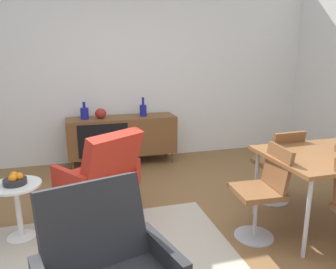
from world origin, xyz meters
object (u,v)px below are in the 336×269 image
Objects in this scene: vase_sculptural_dark at (101,113)px; dining_chair_back_left at (279,163)px; lounge_chair_red at (102,176)px; sideboard at (122,135)px; side_table_round at (18,205)px; vase_ceramic_small at (85,113)px; dining_chair_near_window at (263,189)px; vase_cobalt at (143,110)px; fruit_bowl at (15,180)px.

vase_sculptural_dark is 0.19× the size of dining_chair_back_left.
lounge_chair_red is (-0.14, -1.66, -0.33)m from vase_sculptural_dark.
sideboard is 2.16m from side_table_round.
vase_ceramic_small reaches higher than dining_chair_back_left.
sideboard reaches higher than side_table_round.
side_table_round is (-0.68, -1.79, -0.49)m from vase_ceramic_small.
vase_sculptural_dark reaches higher than side_table_round.
lounge_chair_red is (0.08, -1.66, -0.34)m from vase_ceramic_small.
dining_chair_back_left is at bearing -46.01° from vase_sculptural_dark.
dining_chair_back_left is at bearing -4.83° from lounge_chair_red.
lounge_chair_red reaches higher than sideboard.
vase_ceramic_small is at bearing 180.00° from vase_sculptural_dark.
vase_sculptural_dark is at bearing 63.10° from side_table_round.
dining_chair_back_left is at bearing -0.78° from side_table_round.
dining_chair_near_window is at bearing -68.93° from sideboard.
vase_sculptural_dark is at bearing 85.05° from lounge_chair_red.
vase_cobalt is 0.54× the size of side_table_round.
dining_chair_back_left reaches higher than sideboard.
dining_chair_back_left is 4.28× the size of fruit_bowl.
dining_chair_near_window is 1.00× the size of dining_chair_back_left.
vase_ceramic_small is (-0.86, 0.00, -0.01)m from vase_cobalt.
dining_chair_near_window is 2.21m from fruit_bowl.
vase_cobalt reaches higher than sideboard.
fruit_bowl is at bearing -8.43° from side_table_round.
fruit_bowl is (-0.76, -0.12, 0.09)m from lounge_chair_red.
side_table_round is at bearing -116.90° from vase_sculptural_dark.
vase_sculptural_dark is at bearing 133.99° from dining_chair_back_left.
sideboard is 1.87× the size of dining_chair_near_window.
side_table_round is at bearing 164.25° from dining_chair_near_window.
side_table_round is at bearing -124.05° from sideboard.
vase_cobalt is 2.48m from dining_chair_near_window.
side_table_round is at bearing -110.83° from vase_ceramic_small.
lounge_chair_red reaches higher than fruit_bowl.
fruit_bowl is (-0.90, -1.79, -0.23)m from vase_sculptural_dark.
vase_sculptural_dark is at bearing 0.00° from vase_ceramic_small.
fruit_bowl is (-1.20, -1.79, 0.12)m from sideboard.
side_table_round is at bearing -170.73° from lounge_chair_red.
vase_ceramic_small is at bearing 121.19° from dining_chair_near_window.
dining_chair_back_left is (1.13, -1.82, -0.34)m from vase_cobalt.
dining_chair_near_window is (0.59, -2.39, -0.34)m from vase_cobalt.
sideboard is 2.16m from fruit_bowl.
vase_cobalt reaches higher than vase_ceramic_small.
fruit_bowl is at bearing -116.84° from vase_sculptural_dark.
dining_chair_back_left is (1.76, -1.82, -0.32)m from vase_sculptural_dark.
fruit_bowl is (0.00, -0.00, 0.24)m from side_table_round.
sideboard is 1.69× the size of lounge_chair_red.
vase_sculptural_dark is 0.66× the size of vase_ceramic_small.
fruit_bowl is (-0.68, -1.79, -0.25)m from vase_ceramic_small.
vase_ceramic_small is 0.26× the size of lounge_chair_red.
vase_sculptural_dark is 2.55m from dining_chair_back_left.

